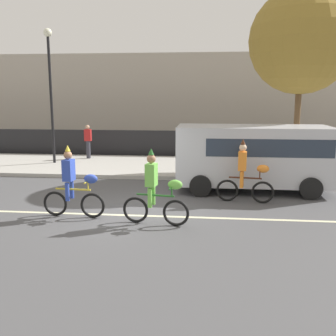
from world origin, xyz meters
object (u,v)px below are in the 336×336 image
(parade_cyclist_orange, at_px, (246,175))
(parked_van_silver, at_px, (255,153))
(parade_cyclist_lime, at_px, (156,192))
(street_lamp_post, at_px, (50,76))
(parade_cyclist_cobalt, at_px, (73,186))
(pedestrian_onlooker, at_px, (88,141))

(parade_cyclist_orange, distance_m, parked_van_silver, 1.65)
(parade_cyclist_lime, distance_m, parked_van_silver, 4.80)
(parade_cyclist_orange, relative_size, street_lamp_post, 0.33)
(parade_cyclist_cobalt, relative_size, parade_cyclist_lime, 1.00)
(pedestrian_onlooker, bearing_deg, parade_cyclist_lime, -63.49)
(parade_cyclist_lime, xyz_separation_m, pedestrian_onlooker, (-4.53, 9.07, 0.17))
(parade_cyclist_cobalt, xyz_separation_m, pedestrian_onlooker, (-2.29, 8.68, 0.17))
(parade_cyclist_cobalt, relative_size, parade_cyclist_orange, 1.00)
(parade_cyclist_orange, height_order, parked_van_silver, parked_van_silver)
(parade_cyclist_cobalt, xyz_separation_m, parked_van_silver, (5.06, 3.46, 0.44))
(parade_cyclist_cobalt, xyz_separation_m, parade_cyclist_lime, (2.24, -0.39, 0.00))
(parade_cyclist_cobalt, height_order, pedestrian_onlooker, parade_cyclist_cobalt)
(street_lamp_post, bearing_deg, parked_van_silver, -24.29)
(pedestrian_onlooker, bearing_deg, street_lamp_post, -130.53)
(parked_van_silver, relative_size, street_lamp_post, 0.85)
(parade_cyclist_cobalt, height_order, parked_van_silver, parked_van_silver)
(pedestrian_onlooker, bearing_deg, parade_cyclist_cobalt, -75.23)
(parade_cyclist_lime, height_order, street_lamp_post, street_lamp_post)
(parade_cyclist_lime, bearing_deg, street_lamp_post, 126.51)
(parade_cyclist_cobalt, xyz_separation_m, street_lamp_post, (-3.46, 7.30, 3.15))
(parade_cyclist_lime, height_order, pedestrian_onlooker, parade_cyclist_lime)
(parked_van_silver, height_order, pedestrian_onlooker, parked_van_silver)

